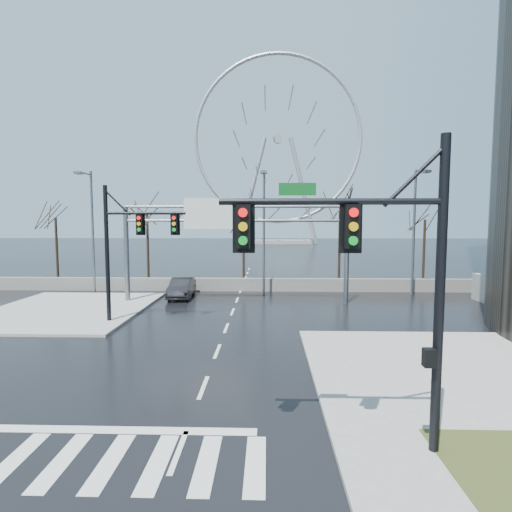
{
  "coord_description": "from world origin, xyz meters",
  "views": [
    {
      "loc": [
        2.27,
        -13.76,
        5.91
      ],
      "look_at": [
        1.65,
        8.5,
        4.0
      ],
      "focal_mm": 28.0,
      "sensor_mm": 36.0,
      "label": 1
    }
  ],
  "objects_px": {
    "ferris_wheel": "(278,146)",
    "signal_mast_near": "(385,265)",
    "signal_mast_far": "(126,241)",
    "car": "(182,288)",
    "sign_gantry": "(230,232)"
  },
  "relations": [
    {
      "from": "ferris_wheel",
      "to": "signal_mast_near",
      "type": "bearing_deg",
      "value": -89.92
    },
    {
      "from": "signal_mast_near",
      "to": "ferris_wheel",
      "type": "bearing_deg",
      "value": 90.08
    },
    {
      "from": "signal_mast_far",
      "to": "ferris_wheel",
      "type": "distance_m",
      "value": 89.3
    },
    {
      "from": "signal_mast_far",
      "to": "car",
      "type": "relative_size",
      "value": 1.73
    },
    {
      "from": "signal_mast_near",
      "to": "ferris_wheel",
      "type": "relative_size",
      "value": 0.16
    },
    {
      "from": "ferris_wheel",
      "to": "car",
      "type": "xyz_separation_m",
      "value": [
        -9.43,
        -78.0,
        -25.37
      ]
    },
    {
      "from": "sign_gantry",
      "to": "signal_mast_far",
      "type": "bearing_deg",
      "value": -132.47
    },
    {
      "from": "signal_mast_far",
      "to": "car",
      "type": "bearing_deg",
      "value": 79.85
    },
    {
      "from": "signal_mast_near",
      "to": "sign_gantry",
      "type": "height_order",
      "value": "signal_mast_near"
    },
    {
      "from": "signal_mast_far",
      "to": "ferris_wheel",
      "type": "bearing_deg",
      "value": 82.8
    },
    {
      "from": "signal_mast_far",
      "to": "sign_gantry",
      "type": "relative_size",
      "value": 0.49
    },
    {
      "from": "car",
      "to": "ferris_wheel",
      "type": "bearing_deg",
      "value": 81.28
    },
    {
      "from": "sign_gantry",
      "to": "ferris_wheel",
      "type": "distance_m",
      "value": 82.91
    },
    {
      "from": "signal_mast_far",
      "to": "sign_gantry",
      "type": "xyz_separation_m",
      "value": [
        5.49,
        6.0,
        0.35
      ]
    },
    {
      "from": "sign_gantry",
      "to": "signal_mast_near",
      "type": "bearing_deg",
      "value": -73.81
    }
  ]
}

